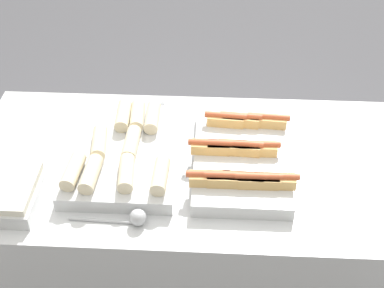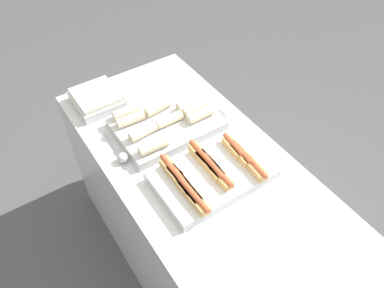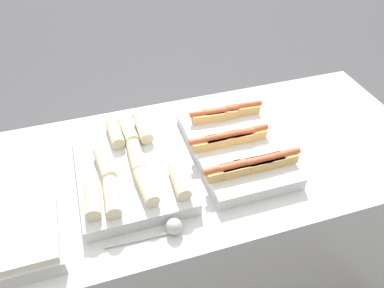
{
  "view_description": "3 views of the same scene",
  "coord_description": "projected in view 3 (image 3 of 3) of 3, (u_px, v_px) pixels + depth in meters",
  "views": [
    {
      "loc": [
        -0.0,
        -1.35,
        2.15
      ],
      "look_at": [
        -0.07,
        0.0,
        1.0
      ],
      "focal_mm": 50.0,
      "sensor_mm": 36.0,
      "label": 1
    },
    {
      "loc": [
        0.9,
        -0.65,
        2.23
      ],
      "look_at": [
        -0.07,
        0.0,
        1.0
      ],
      "focal_mm": 35.0,
      "sensor_mm": 36.0,
      "label": 2
    },
    {
      "loc": [
        -0.37,
        -0.95,
        1.88
      ],
      "look_at": [
        -0.07,
        0.0,
        1.0
      ],
      "focal_mm": 35.0,
      "sensor_mm": 36.0,
      "label": 3
    }
  ],
  "objects": [
    {
      "name": "tray_hotdogs",
      "position": [
        235.0,
        145.0,
        1.39
      ],
      "size": [
        0.35,
        0.51,
        0.1
      ],
      "color": "silver",
      "rests_on": "counter"
    },
    {
      "name": "serving_spoon_far",
      "position": [
        135.0,
        118.0,
        1.54
      ],
      "size": [
        0.25,
        0.05,
        0.05
      ],
      "color": "#B2B5BA",
      "rests_on": "counter"
    },
    {
      "name": "serving_spoon_near",
      "position": [
        170.0,
        228.0,
        1.13
      ],
      "size": [
        0.24,
        0.05,
        0.05
      ],
      "color": "#B2B5BA",
      "rests_on": "counter"
    },
    {
      "name": "counter",
      "position": [
        207.0,
        230.0,
        1.7
      ],
      "size": [
        1.68,
        0.77,
        0.92
      ],
      "color": "silver",
      "rests_on": "ground_plane"
    },
    {
      "name": "tray_side_front",
      "position": [
        18.0,
        243.0,
        1.08
      ],
      "size": [
        0.25,
        0.24,
        0.07
      ],
      "color": "silver",
      "rests_on": "counter"
    },
    {
      "name": "tray_wraps",
      "position": [
        130.0,
        167.0,
        1.31
      ],
      "size": [
        0.36,
        0.5,
        0.1
      ],
      "color": "silver",
      "rests_on": "counter"
    },
    {
      "name": "ground_plane",
      "position": [
        204.0,
        281.0,
        2.01
      ],
      "size": [
        12.0,
        12.0,
        0.0
      ],
      "primitive_type": "plane",
      "color": "#4C4C51"
    }
  ]
}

